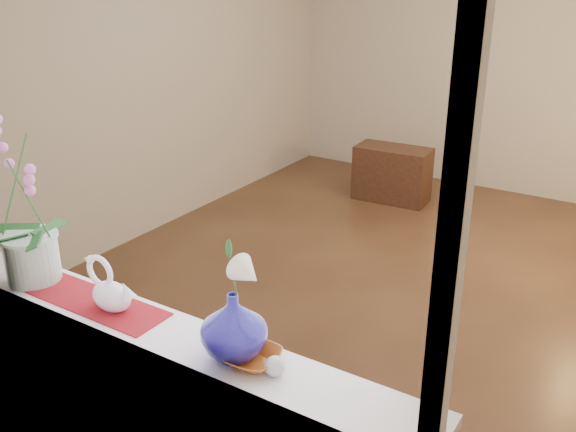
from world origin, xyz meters
name	(u,v)px	position (x,y,z in m)	size (l,w,h in m)	color
ground	(401,289)	(0.00, 0.00, 0.00)	(5.00, 5.00, 0.00)	#392217
wall_back	(517,54)	(0.00, 2.50, 1.35)	(4.50, 0.10, 2.70)	#BCB2A5
wall_front	(125,234)	(0.00, -2.50, 1.35)	(4.50, 0.10, 2.70)	#BCB2A5
wall_left	(154,70)	(-2.25, 0.00, 1.35)	(0.10, 5.00, 2.70)	#BCB2A5
windowsill	(162,333)	(0.00, -2.37, 0.90)	(2.20, 0.26, 0.04)	white
window_frame	(121,129)	(0.00, -2.47, 1.70)	(2.22, 0.06, 1.60)	white
runner	(91,300)	(-0.38, -2.37, 0.92)	(0.70, 0.20, 0.01)	maroon
orchid_pot	(23,203)	(-0.72, -2.37, 1.27)	(0.24, 0.24, 0.70)	white
swan	(110,286)	(-0.26, -2.37, 1.02)	(0.24, 0.11, 0.21)	white
blue_vase	(233,321)	(0.33, -2.36, 1.06)	(0.26, 0.26, 0.28)	navy
lily	(231,256)	(0.33, -2.36, 1.30)	(0.15, 0.09, 0.21)	silver
paperweight	(275,366)	(0.51, -2.38, 0.95)	(0.07, 0.07, 0.07)	silver
amber_dish	(253,359)	(0.41, -2.37, 0.94)	(0.16, 0.16, 0.04)	#AC541C
side_table	(392,174)	(-0.82, 1.64, 0.26)	(0.70, 0.35, 0.52)	black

